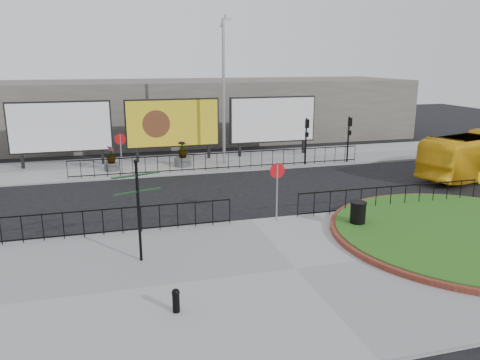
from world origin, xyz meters
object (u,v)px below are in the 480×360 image
object	(u,v)px
fingerpost_sign	(138,201)
lamp_post	(224,90)
planter_a	(111,161)
planter_b	(183,157)
litter_bin	(358,215)
bollard	(176,299)
billboard_mid	(173,123)

from	to	relation	value
fingerpost_sign	lamp_post	bearing A→B (deg)	51.23
lamp_post	planter_a	world-z (taller)	lamp_post
planter_b	litter_bin	bearing A→B (deg)	-69.08
bollard	planter_a	bearing A→B (deg)	94.79
planter_a	planter_b	xyz separation A→B (m)	(4.37, 0.06, -0.01)
planter_b	planter_a	bearing A→B (deg)	-179.24
lamp_post	planter_b	world-z (taller)	lamp_post
billboard_mid	lamp_post	world-z (taller)	lamp_post
planter_a	planter_b	size ratio (longest dim) A/B	0.92
fingerpost_sign	planter_a	bearing A→B (deg)	78.68
fingerpost_sign	bollard	distance (m)	4.09
lamp_post	litter_bin	xyz separation A→B (m)	(2.31, -13.13, -4.16)
lamp_post	fingerpost_sign	size ratio (longest dim) A/B	2.65
litter_bin	planter_a	bearing A→B (deg)	125.70
bollard	billboard_mid	bearing A→B (deg)	82.45
litter_bin	planter_a	distance (m)	16.10
fingerpost_sign	bollard	world-z (taller)	fingerpost_sign
bollard	planter_a	world-z (taller)	planter_a
fingerpost_sign	bollard	size ratio (longest dim) A/B	5.15
bollard	litter_bin	distance (m)	9.12
planter_a	planter_b	world-z (taller)	planter_b
litter_bin	planter_b	size ratio (longest dim) A/B	0.67
lamp_post	planter_a	xyz separation A→B (m)	(-7.08, -0.06, -4.11)
lamp_post	planter_b	xyz separation A→B (m)	(-2.71, -0.00, -4.12)
fingerpost_sign	planter_a	xyz separation A→B (m)	(-0.80, 13.94, -1.51)
fingerpost_sign	litter_bin	distance (m)	8.78
lamp_post	fingerpost_sign	bearing A→B (deg)	-114.16
lamp_post	planter_b	bearing A→B (deg)	-180.00
billboard_mid	litter_bin	world-z (taller)	billboard_mid
billboard_mid	planter_b	world-z (taller)	billboard_mid
planter_a	bollard	bearing A→B (deg)	-85.21
lamp_post	planter_b	distance (m)	4.93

